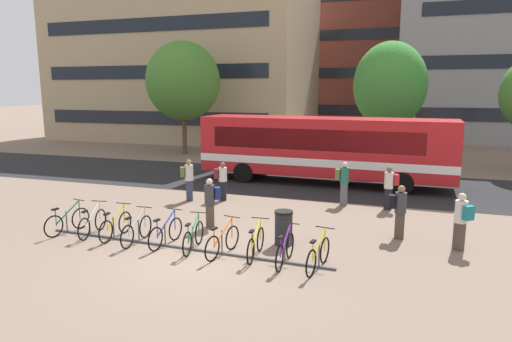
# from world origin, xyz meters

# --- Properties ---
(ground) EXTENTS (200.00, 200.00, 0.00)m
(ground) POSITION_xyz_m (0.00, 0.00, 0.00)
(ground) COLOR #7A6656
(bus_lane_asphalt) EXTENTS (80.00, 7.20, 0.01)m
(bus_lane_asphalt) POSITION_xyz_m (0.00, 10.92, 0.00)
(bus_lane_asphalt) COLOR #232326
(bus_lane_asphalt) RESTS_ON ground
(city_bus) EXTENTS (12.11, 3.04, 3.20)m
(city_bus) POSITION_xyz_m (1.61, 10.91, 1.78)
(city_bus) COLOR red
(city_bus) RESTS_ON ground
(bike_rack) EXTENTS (9.12, 0.50, 0.70)m
(bike_rack) POSITION_xyz_m (-0.86, 0.56, 0.10)
(bike_rack) COLOR #47474C
(bike_rack) RESTS_ON ground
(parked_bicycle_green_0) EXTENTS (0.52, 1.70, 0.99)m
(parked_bicycle_green_0) POSITION_xyz_m (-4.91, 0.72, 0.38)
(parked_bicycle_green_0) COLOR black
(parked_bicycle_green_0) RESTS_ON ground
(parked_bicycle_white_1) EXTENTS (0.52, 1.71, 0.99)m
(parked_bicycle_white_1) POSITION_xyz_m (-4.00, 0.79, 0.38)
(parked_bicycle_white_1) COLOR black
(parked_bicycle_white_1) RESTS_ON ground
(parked_bicycle_yellow_2) EXTENTS (0.52, 1.72, 0.99)m
(parked_bicycle_yellow_2) POSITION_xyz_m (-3.14, 0.78, 0.38)
(parked_bicycle_yellow_2) COLOR black
(parked_bicycle_yellow_2) RESTS_ON ground
(parked_bicycle_silver_3) EXTENTS (0.52, 1.72, 0.99)m
(parked_bicycle_silver_3) POSITION_xyz_m (-2.27, 0.58, 0.38)
(parked_bicycle_silver_3) COLOR black
(parked_bicycle_silver_3) RESTS_ON ground
(parked_bicycle_blue_4) EXTENTS (0.52, 1.72, 0.99)m
(parked_bicycle_blue_4) POSITION_xyz_m (-1.34, 0.66, 0.38)
(parked_bicycle_blue_4) COLOR black
(parked_bicycle_blue_4) RESTS_ON ground
(parked_bicycle_green_5) EXTENTS (0.52, 1.72, 0.99)m
(parked_bicycle_green_5) POSITION_xyz_m (-0.39, 0.56, 0.38)
(parked_bicycle_green_5) COLOR black
(parked_bicycle_green_5) RESTS_ON ground
(parked_bicycle_orange_6) EXTENTS (0.52, 1.70, 0.99)m
(parked_bicycle_orange_6) POSITION_xyz_m (0.55, 0.45, 0.38)
(parked_bicycle_orange_6) COLOR black
(parked_bicycle_orange_6) RESTS_ON ground
(parked_bicycle_yellow_7) EXTENTS (0.52, 1.72, 0.99)m
(parked_bicycle_yellow_7) POSITION_xyz_m (1.47, 0.56, 0.38)
(parked_bicycle_yellow_7) COLOR black
(parked_bicycle_yellow_7) RESTS_ON ground
(parked_bicycle_purple_8) EXTENTS (0.52, 1.72, 0.99)m
(parked_bicycle_purple_8) POSITION_xyz_m (2.35, 0.33, 0.38)
(parked_bicycle_purple_8) COLOR black
(parked_bicycle_purple_8) RESTS_ON ground
(parked_bicycle_yellow_9) EXTENTS (0.52, 1.71, 0.99)m
(parked_bicycle_yellow_9) POSITION_xyz_m (3.24, 0.25, 0.38)
(parked_bicycle_yellow_9) COLOR black
(parked_bicycle_yellow_9) RESTS_ON ground
(commuter_teal_pack_0) EXTENTS (0.57, 0.60, 1.67)m
(commuter_teal_pack_0) POSITION_xyz_m (6.82, 2.90, 0.96)
(commuter_teal_pack_0) COLOR #47382D
(commuter_teal_pack_0) RESTS_ON ground
(commuter_black_pack_1) EXTENTS (0.56, 0.38, 1.67)m
(commuter_black_pack_1) POSITION_xyz_m (5.14, 3.45, 0.96)
(commuter_black_pack_1) COLOR #47382D
(commuter_black_pack_1) RESTS_ON ground
(commuter_olive_pack_2) EXTENTS (0.60, 0.50, 1.72)m
(commuter_olive_pack_2) POSITION_xyz_m (-3.13, 5.73, 0.99)
(commuter_olive_pack_2) COLOR #2D3851
(commuter_olive_pack_2) RESTS_ON ground
(commuter_maroon_pack_3) EXTENTS (0.57, 0.42, 1.60)m
(commuter_maroon_pack_3) POSITION_xyz_m (-1.84, 6.20, 0.92)
(commuter_maroon_pack_3) COLOR black
(commuter_maroon_pack_3) RESTS_ON ground
(commuter_navy_pack_4) EXTENTS (0.61, 0.54, 1.65)m
(commuter_navy_pack_4) POSITION_xyz_m (-0.80, 2.72, 0.95)
(commuter_navy_pack_4) COLOR #47382D
(commuter_navy_pack_4) RESTS_ON ground
(commuter_olive_pack_5) EXTENTS (0.53, 0.35, 1.74)m
(commuter_olive_pack_5) POSITION_xyz_m (3.00, 6.97, 1.01)
(commuter_olive_pack_5) COLOR #565660
(commuter_olive_pack_5) RESTS_ON ground
(commuter_red_pack_6) EXTENTS (0.58, 0.43, 1.67)m
(commuter_red_pack_6) POSITION_xyz_m (4.76, 6.85, 0.96)
(commuter_red_pack_6) COLOR black
(commuter_red_pack_6) RESTS_ON ground
(trash_bin) EXTENTS (0.55, 0.55, 1.03)m
(trash_bin) POSITION_xyz_m (1.93, 1.80, 0.52)
(trash_bin) COLOR #232328
(trash_bin) RESTS_ON ground
(street_tree_1) EXTENTS (5.14, 5.14, 7.84)m
(street_tree_1) POSITION_xyz_m (-9.61, 18.08, 5.10)
(street_tree_1) COLOR brown
(street_tree_1) RESTS_ON ground
(street_tree_2) EXTENTS (4.39, 4.39, 7.42)m
(street_tree_2) POSITION_xyz_m (4.24, 18.44, 4.79)
(street_tree_2) COLOR brown
(street_tree_2) RESTS_ON ground
(building_left_wing) EXTENTS (22.69, 13.26, 18.54)m
(building_left_wing) POSITION_xyz_m (-14.56, 28.73, 9.27)
(building_left_wing) COLOR tan
(building_left_wing) RESTS_ON ground
(building_centre_block) EXTENTS (18.58, 11.97, 15.77)m
(building_centre_block) POSITION_xyz_m (3.37, 44.84, 7.89)
(building_centre_block) COLOR brown
(building_centre_block) RESTS_ON ground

